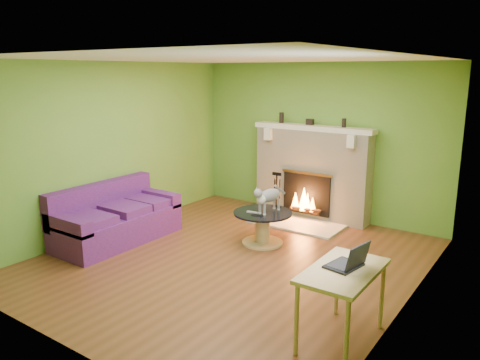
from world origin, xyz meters
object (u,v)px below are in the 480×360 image
(coffee_table, at_px, (263,225))
(desk, at_px, (343,278))
(sofa, at_px, (115,219))
(cat, at_px, (270,199))

(coffee_table, height_order, desk, desk)
(coffee_table, relative_size, desk, 0.87)
(desk, bearing_deg, sofa, 171.07)
(coffee_table, bearing_deg, desk, -41.54)
(sofa, height_order, desk, sofa)
(sofa, xyz_separation_m, coffee_table, (1.87, 1.12, -0.05))
(sofa, xyz_separation_m, cat, (1.95, 1.17, 0.36))
(desk, xyz_separation_m, cat, (-1.86, 1.77, 0.05))
(cat, bearing_deg, coffee_table, -140.49)
(sofa, distance_m, cat, 2.30)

